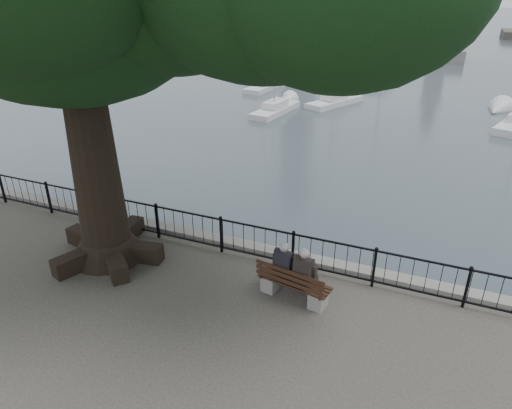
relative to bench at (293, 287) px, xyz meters
The scene contains 11 objects.
harbor 2.34m from the bench, 130.12° to the left, with size 260.00×260.00×1.20m.
railing 1.86m from the bench, 140.20° to the left, with size 22.06×0.06×1.00m.
bench is the anchor object (origin of this frame).
person_left 0.43m from the bench, 148.43° to the left, with size 0.47×0.74×1.41m.
person_right 0.43m from the bench, 11.33° to the left, with size 0.47×0.74×1.41m.
lion_monument 48.63m from the bench, 89.31° to the left, with size 5.62×5.62×8.38m.
sailboat_a 20.86m from the bench, 111.78° to the left, with size 1.83×4.91×8.67m.
sailboat_b 23.54m from the bench, 101.65° to the left, with size 3.14×5.03×9.55m.
sailboat_e 28.38m from the bench, 113.26° to the left, with size 1.67×5.02×11.22m.
sailboat_f 31.52m from the bench, 95.14° to the left, with size 2.17×5.89×12.62m.
sailboat_h 40.28m from the bench, 101.52° to the left, with size 1.60×4.67×11.61m.
Camera 1 is at (3.94, -6.82, 6.46)m, focal length 32.00 mm.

